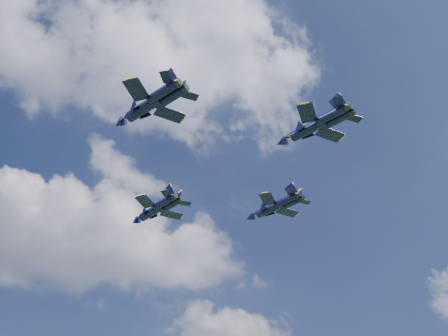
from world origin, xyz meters
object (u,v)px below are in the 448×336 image
(jet_slot, at_px, (306,130))
(jet_right, at_px, (268,209))
(jet_lead, at_px, (151,212))
(jet_left, at_px, (142,109))

(jet_slot, bearing_deg, jet_right, 50.94)
(jet_lead, distance_m, jet_slot, 36.22)
(jet_lead, height_order, jet_left, jet_left)
(jet_lead, bearing_deg, jet_right, -45.78)
(jet_right, distance_m, jet_slot, 24.15)
(jet_left, bearing_deg, jet_lead, 42.36)
(jet_right, bearing_deg, jet_left, -178.01)
(jet_left, distance_m, jet_slot, 26.36)
(jet_slot, bearing_deg, jet_lead, 89.09)
(jet_lead, height_order, jet_slot, jet_slot)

